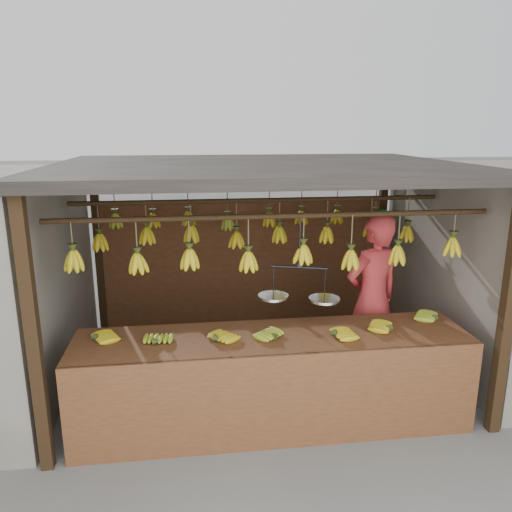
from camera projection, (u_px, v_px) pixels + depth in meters
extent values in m
plane|color=#5B5B57|center=(259.00, 369.00, 5.88)|extent=(80.00, 80.00, 0.00)
cube|color=black|center=(34.00, 340.00, 3.90)|extent=(0.10, 0.10, 2.30)
cube|color=black|center=(507.00, 315.00, 4.41)|extent=(0.10, 0.10, 2.30)
cube|color=black|center=(99.00, 250.00, 6.78)|extent=(0.10, 0.10, 2.30)
cube|color=black|center=(380.00, 241.00, 7.29)|extent=(0.10, 0.10, 2.30)
cube|color=black|center=(260.00, 167.00, 5.30)|extent=(4.30, 3.30, 0.10)
cylinder|color=black|center=(275.00, 216.00, 4.42)|extent=(4.00, 0.05, 0.05)
cylinder|color=black|center=(260.00, 200.00, 5.38)|extent=(4.00, 0.05, 0.05)
cylinder|color=black|center=(249.00, 189.00, 6.34)|extent=(4.00, 0.05, 0.05)
cube|color=#58311A|center=(245.00, 262.00, 7.10)|extent=(4.00, 0.06, 1.80)
cube|color=#58311A|center=(273.00, 340.00, 4.61)|extent=(3.66, 0.81, 0.08)
cube|color=#58311A|center=(280.00, 403.00, 4.32)|extent=(3.66, 0.04, 0.90)
cube|color=black|center=(76.00, 418.00, 4.16)|extent=(0.07, 0.07, 0.82)
cube|color=black|center=(463.00, 390.00, 4.60)|extent=(0.07, 0.07, 0.82)
cube|color=black|center=(91.00, 377.00, 4.84)|extent=(0.07, 0.07, 0.82)
cube|color=black|center=(428.00, 356.00, 5.29)|extent=(0.07, 0.07, 0.82)
ellipsoid|color=#B29A13|center=(96.00, 339.00, 4.45)|extent=(0.30, 0.27, 0.06)
ellipsoid|color=#92A523|center=(156.00, 342.00, 4.38)|extent=(0.21, 0.26, 0.06)
ellipsoid|color=#B29A13|center=(217.00, 340.00, 4.44)|extent=(0.30, 0.30, 0.06)
ellipsoid|color=#92A523|center=(276.00, 337.00, 4.50)|extent=(0.29, 0.30, 0.06)
ellipsoid|color=#B29A13|center=(335.00, 335.00, 4.54)|extent=(0.26, 0.21, 0.06)
ellipsoid|color=#B29A13|center=(390.00, 328.00, 4.71)|extent=(0.30, 0.28, 0.06)
ellipsoid|color=#92A523|center=(435.00, 317.00, 4.96)|extent=(0.30, 0.29, 0.06)
ellipsoid|color=#B29A13|center=(74.00, 261.00, 4.25)|extent=(0.16, 0.16, 0.28)
ellipsoid|color=#B29A13|center=(138.00, 263.00, 4.39)|extent=(0.16, 0.16, 0.28)
ellipsoid|color=#B29A13|center=(190.00, 259.00, 4.41)|extent=(0.16, 0.16, 0.28)
ellipsoid|color=#B29A13|center=(248.00, 261.00, 4.49)|extent=(0.16, 0.16, 0.28)
ellipsoid|color=#B29A13|center=(303.00, 254.00, 4.55)|extent=(0.16, 0.16, 0.28)
ellipsoid|color=#B29A13|center=(350.00, 260.00, 4.60)|extent=(0.16, 0.16, 0.28)
ellipsoid|color=#B29A13|center=(397.00, 255.00, 4.72)|extent=(0.16, 0.16, 0.28)
ellipsoid|color=#B29A13|center=(452.00, 247.00, 4.73)|extent=(0.16, 0.16, 0.28)
ellipsoid|color=#B29A13|center=(100.00, 242.00, 5.29)|extent=(0.16, 0.16, 0.28)
ellipsoid|color=#B29A13|center=(147.00, 236.00, 5.32)|extent=(0.16, 0.16, 0.28)
ellipsoid|color=#B29A13|center=(191.00, 234.00, 5.38)|extent=(0.16, 0.16, 0.28)
ellipsoid|color=#B29A13|center=(237.00, 240.00, 5.48)|extent=(0.16, 0.16, 0.28)
ellipsoid|color=#B29A13|center=(279.00, 235.00, 5.52)|extent=(0.16, 0.16, 0.28)
ellipsoid|color=#B29A13|center=(327.00, 235.00, 5.61)|extent=(0.16, 0.16, 0.28)
ellipsoid|color=#B29A13|center=(371.00, 229.00, 5.59)|extent=(0.16, 0.16, 0.28)
ellipsoid|color=#B29A13|center=(407.00, 233.00, 5.69)|extent=(0.16, 0.16, 0.28)
ellipsoid|color=#92A523|center=(116.00, 221.00, 6.27)|extent=(0.16, 0.16, 0.28)
ellipsoid|color=#B29A13|center=(153.00, 221.00, 6.29)|extent=(0.16, 0.16, 0.28)
ellipsoid|color=#B29A13|center=(188.00, 219.00, 6.36)|extent=(0.16, 0.16, 0.28)
ellipsoid|color=#92A523|center=(228.00, 223.00, 6.42)|extent=(0.16, 0.16, 0.28)
ellipsoid|color=#B29A13|center=(269.00, 220.00, 6.44)|extent=(0.16, 0.16, 0.28)
ellipsoid|color=#B29A13|center=(301.00, 217.00, 6.52)|extent=(0.16, 0.16, 0.28)
ellipsoid|color=#B29A13|center=(337.00, 217.00, 6.63)|extent=(0.16, 0.16, 0.28)
ellipsoid|color=#B29A13|center=(375.00, 219.00, 6.66)|extent=(0.16, 0.16, 0.28)
cylinder|color=black|center=(300.00, 242.00, 4.51)|extent=(0.02, 0.02, 0.48)
cylinder|color=black|center=(299.00, 267.00, 4.57)|extent=(0.50, 0.18, 0.02)
cylinder|color=silver|center=(273.00, 297.00, 4.69)|extent=(0.28, 0.28, 0.02)
cylinder|color=silver|center=(324.00, 300.00, 4.61)|extent=(0.28, 0.28, 0.02)
imported|color=#BF3333|center=(372.00, 299.00, 5.47)|extent=(0.80, 0.65, 1.89)
cube|color=#199926|center=(382.00, 222.00, 7.06)|extent=(0.08, 0.26, 0.34)
cube|color=#1426BF|center=(380.00, 244.00, 7.14)|extent=(0.08, 0.26, 0.34)
cube|color=yellow|center=(379.00, 265.00, 7.22)|extent=(0.08, 0.26, 0.34)
cube|color=red|center=(378.00, 286.00, 7.30)|extent=(0.08, 0.26, 0.34)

